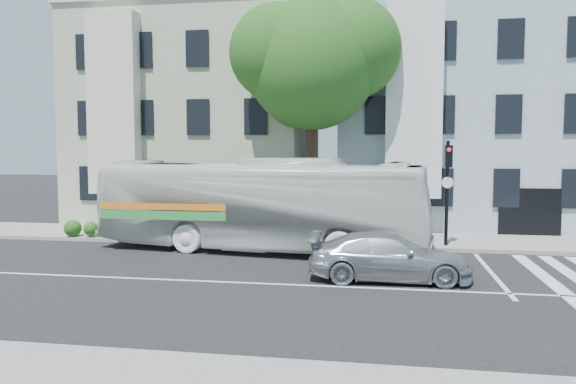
# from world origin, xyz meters

# --- Properties ---
(ground) EXTENTS (120.00, 120.00, 0.00)m
(ground) POSITION_xyz_m (0.00, 0.00, 0.00)
(ground) COLOR black
(ground) RESTS_ON ground
(sidewalk_far) EXTENTS (80.00, 4.00, 0.15)m
(sidewalk_far) POSITION_xyz_m (0.00, 8.00, 0.07)
(sidewalk_far) COLOR gray
(sidewalk_far) RESTS_ON ground
(building_left) EXTENTS (12.00, 10.00, 11.00)m
(building_left) POSITION_xyz_m (-7.00, 15.00, 5.50)
(building_left) COLOR #A3A88D
(building_left) RESTS_ON ground
(building_right) EXTENTS (12.00, 10.00, 11.00)m
(building_right) POSITION_xyz_m (7.00, 15.00, 5.50)
(building_right) COLOR #8FA2AA
(building_right) RESTS_ON ground
(street_tree) EXTENTS (7.30, 5.90, 11.10)m
(street_tree) POSITION_xyz_m (0.06, 8.74, 7.83)
(street_tree) COLOR #2D2116
(street_tree) RESTS_ON ground
(bus) EXTENTS (4.66, 13.08, 3.56)m
(bus) POSITION_xyz_m (-1.53, 5.20, 1.78)
(bus) COLOR silver
(bus) RESTS_ON ground
(sedan) EXTENTS (2.14, 4.89, 1.40)m
(sedan) POSITION_xyz_m (3.29, 1.09, 0.70)
(sedan) COLOR #B8BBC0
(sedan) RESTS_ON ground
(hedge) EXTENTS (8.42, 3.04, 0.70)m
(hedge) POSITION_xyz_m (-5.80, 6.30, 0.50)
(hedge) COLOR #2F5A1D
(hedge) RESTS_ON sidewalk_far
(traffic_signal) EXTENTS (0.44, 0.53, 4.23)m
(traffic_signal) POSITION_xyz_m (5.53, 6.60, 2.73)
(traffic_signal) COLOR black
(traffic_signal) RESTS_ON ground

